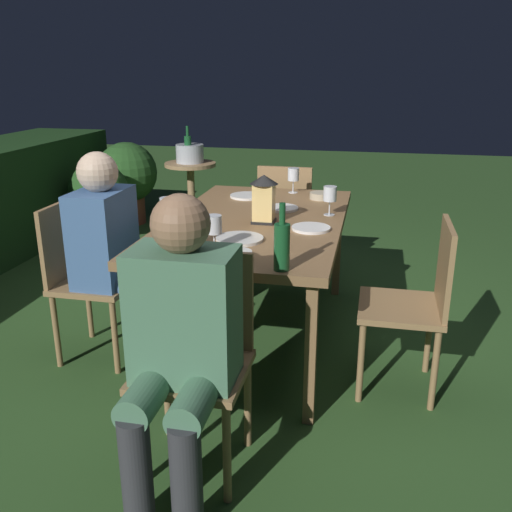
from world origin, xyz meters
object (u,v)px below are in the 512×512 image
object	(u,v)px
wine_glass_b	(330,195)
wine_glass_a	(293,176)
lantern_centerpiece	(264,196)
chair_head_far	(286,214)
dining_table	(256,228)
green_bottle_on_table	(282,245)
wine_glass_d	(167,207)
plate_b	(240,239)
plate_a	(281,208)
wine_glass_c	(214,226)
chair_side_right_a	(85,273)
person_in_blue	(115,249)
bowl_salad	(321,195)
wine_glass_e	(185,224)
person_in_green	(179,339)
potted_plant_corner	(127,177)
potted_plant_by_hedge	(99,195)
ice_bucket	(190,152)
bowl_olives	(238,255)
bowl_bread	(203,226)
chair_head_near	(198,351)
chair_side_left_a	(416,299)
side_table	(191,187)
plate_d	(311,228)
plate_c	(247,196)

from	to	relation	value
wine_glass_b	wine_glass_a	bearing A→B (deg)	27.91
lantern_centerpiece	wine_glass_a	distance (m)	0.79
chair_head_far	dining_table	bearing A→B (deg)	180.00
green_bottle_on_table	wine_glass_d	world-z (taller)	green_bottle_on_table
wine_glass_a	plate_b	distance (m)	1.16
plate_a	wine_glass_c	bearing A→B (deg)	168.44
wine_glass_c	wine_glass_d	size ratio (longest dim) A/B	1.00
chair_side_right_a	wine_glass_c	distance (m)	0.91
person_in_blue	bowl_salad	distance (m)	1.39
wine_glass_e	plate_b	world-z (taller)	wine_glass_e
person_in_green	wine_glass_b	xyz separation A→B (m)	(1.47, -0.40, 0.22)
green_bottle_on_table	person_in_blue	bearing A→B (deg)	66.97
lantern_centerpiece	wine_glass_d	size ratio (longest dim) A/B	1.57
chair_side_right_a	wine_glass_b	xyz separation A→B (m)	(0.56, -1.27, 0.37)
dining_table	potted_plant_corner	size ratio (longest dim) A/B	2.05
green_bottle_on_table	chair_side_right_a	bearing A→B (deg)	70.54
green_bottle_on_table	potted_plant_by_hedge	world-z (taller)	green_bottle_on_table
ice_bucket	person_in_blue	bearing A→B (deg)	-170.78
ice_bucket	wine_glass_a	bearing A→B (deg)	-138.26
wine_glass_d	lantern_centerpiece	bearing A→B (deg)	-63.47
bowl_salad	plate_b	bearing A→B (deg)	163.29
person_in_blue	plate_a	xyz separation A→B (m)	(0.64, -0.79, 0.11)
plate_a	bowl_olives	world-z (taller)	bowl_olives
wine_glass_d	bowl_bread	xyz separation A→B (m)	(0.02, -0.19, -0.10)
person_in_green	plate_b	distance (m)	0.89
chair_head_near	chair_side_left_a	bearing A→B (deg)	-50.64
dining_table	side_table	bearing A→B (deg)	27.69
chair_head_far	wine_glass_a	bearing A→B (deg)	-164.85
plate_a	side_table	xyz separation A→B (m)	(1.80, 1.18, -0.29)
side_table	wine_glass_e	bearing A→B (deg)	-161.91
person_in_blue	side_table	xyz separation A→B (m)	(2.44, 0.40, -0.18)
bowl_bread	ice_bucket	xyz separation A→B (m)	(2.33, 0.85, 0.03)
dining_table	side_table	distance (m)	2.33
ice_bucket	wine_glass_e	bearing A→B (deg)	-161.90
wine_glass_a	plate_d	bearing A→B (deg)	-165.49
wine_glass_d	chair_side_right_a	bearing A→B (deg)	100.59
bowl_salad	chair_head_near	bearing A→B (deg)	169.71
chair_side_left_a	potted_plant_by_hedge	size ratio (longest dim) A/B	1.18
wine_glass_b	wine_glass_c	xyz separation A→B (m)	(-0.77, 0.47, 0.00)
chair_side_right_a	side_table	bearing A→B (deg)	4.69
lantern_centerpiece	plate_c	bearing A→B (deg)	21.14
wine_glass_e	side_table	size ratio (longest dim) A/B	0.24
plate_a	plate_d	world-z (taller)	same
chair_side_left_a	ice_bucket	world-z (taller)	ice_bucket
chair_side_left_a	potted_plant_corner	size ratio (longest dim) A/B	1.04
chair_head_far	wine_glass_d	distance (m)	1.51
wine_glass_a	bowl_olives	xyz separation A→B (m)	(-1.44, 0.03, -0.10)
chair_head_far	lantern_centerpiece	size ratio (longest dim) A/B	3.28
person_in_blue	bowl_olives	size ratio (longest dim) A/B	9.37
wine_glass_e	person_in_blue	bearing A→B (deg)	66.44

